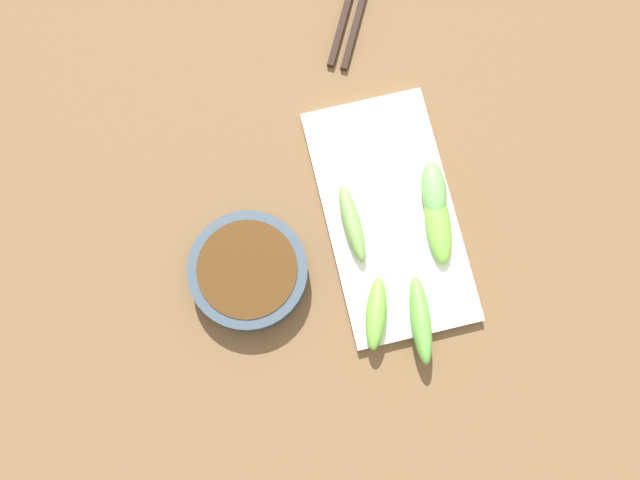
% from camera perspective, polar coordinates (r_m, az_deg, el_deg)
% --- Properties ---
extents(tabletop, '(2.10, 2.10, 0.02)m').
position_cam_1_polar(tabletop, '(0.89, 1.60, -0.27)').
color(tabletop, brown).
rests_on(tabletop, ground).
extents(sauce_bowl, '(0.14, 0.14, 0.03)m').
position_cam_1_polar(sauce_bowl, '(0.86, -5.51, -2.39)').
color(sauce_bowl, '#354554').
rests_on(sauce_bowl, tabletop).
extents(serving_plate, '(0.15, 0.29, 0.01)m').
position_cam_1_polar(serving_plate, '(0.88, 5.35, 1.87)').
color(serving_plate, white).
rests_on(serving_plate, tabletop).
extents(broccoli_stalk_0, '(0.04, 0.10, 0.02)m').
position_cam_1_polar(broccoli_stalk_0, '(0.87, 9.03, 1.29)').
color(broccoli_stalk_0, '#6BB13D').
rests_on(broccoli_stalk_0, serving_plate).
extents(broccoli_stalk_1, '(0.05, 0.09, 0.03)m').
position_cam_1_polar(broccoli_stalk_1, '(0.84, 4.32, -5.63)').
color(broccoli_stalk_1, '#6EB541').
rests_on(broccoli_stalk_1, serving_plate).
extents(broccoli_stalk_2, '(0.03, 0.10, 0.03)m').
position_cam_1_polar(broccoli_stalk_2, '(0.84, 7.71, -6.08)').
color(broccoli_stalk_2, '#67BB49').
rests_on(broccoli_stalk_2, serving_plate).
extents(broccoli_stalk_3, '(0.04, 0.07, 0.02)m').
position_cam_1_polar(broccoli_stalk_3, '(0.88, 8.71, 3.81)').
color(broccoli_stalk_3, '#6BB05A').
rests_on(broccoli_stalk_3, serving_plate).
extents(broccoli_stalk_4, '(0.02, 0.09, 0.02)m').
position_cam_1_polar(broccoli_stalk_4, '(0.86, 2.47, 1.30)').
color(broccoli_stalk_4, '#73A753').
rests_on(broccoli_stalk_4, serving_plate).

